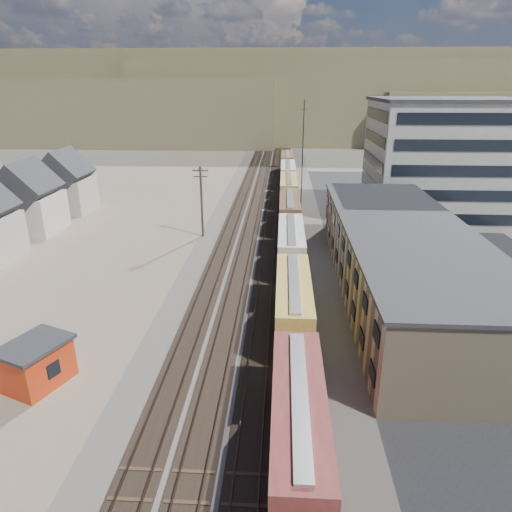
# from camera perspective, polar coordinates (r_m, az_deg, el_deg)

# --- Properties ---
(ground) EXTENTS (300.00, 300.00, 0.00)m
(ground) POSITION_cam_1_polar(r_m,az_deg,el_deg) (28.20, -3.38, -25.68)
(ground) COLOR #6B6356
(ground) RESTS_ON ground
(ballast_bed) EXTENTS (18.00, 200.00, 0.06)m
(ballast_bed) POSITION_cam_1_polar(r_m,az_deg,el_deg) (72.27, 1.11, 4.33)
(ballast_bed) COLOR #4C4742
(ballast_bed) RESTS_ON ground
(dirt_yard) EXTENTS (24.00, 180.00, 0.03)m
(dirt_yard) POSITION_cam_1_polar(r_m,az_deg,el_deg) (66.66, -16.71, 2.00)
(dirt_yard) COLOR #7E6C57
(dirt_yard) RESTS_ON ground
(asphalt_lot) EXTENTS (26.00, 120.00, 0.04)m
(asphalt_lot) POSITION_cam_1_polar(r_m,az_deg,el_deg) (61.15, 21.58, -0.28)
(asphalt_lot) COLOR #232326
(asphalt_lot) RESTS_ON ground
(rail_tracks) EXTENTS (11.40, 200.00, 0.24)m
(rail_tracks) POSITION_cam_1_polar(r_m,az_deg,el_deg) (72.27, 0.67, 4.40)
(rail_tracks) COLOR black
(rail_tracks) RESTS_ON ground
(freight_train) EXTENTS (3.00, 119.74, 4.46)m
(freight_train) POSITION_cam_1_polar(r_m,az_deg,el_deg) (61.25, 4.29, 3.94)
(freight_train) COLOR black
(freight_train) RESTS_ON ground
(warehouse) EXTENTS (12.40, 40.40, 7.25)m
(warehouse) POSITION_cam_1_polar(r_m,az_deg,el_deg) (48.94, 17.73, -0.33)
(warehouse) COLOR tan
(warehouse) RESTS_ON ground
(office_tower) EXTENTS (22.60, 18.60, 18.45)m
(office_tower) POSITION_cam_1_polar(r_m,az_deg,el_deg) (79.24, 22.37, 11.11)
(office_tower) COLOR #9E998E
(office_tower) RESTS_ON ground
(utility_pole_north) EXTENTS (2.20, 0.32, 10.00)m
(utility_pole_north) POSITION_cam_1_polar(r_m,az_deg,el_deg) (64.10, -6.82, 6.93)
(utility_pole_north) COLOR #382619
(utility_pole_north) RESTS_ON ground
(radio_mast) EXTENTS (1.20, 0.16, 18.00)m
(radio_mast) POSITION_cam_1_polar(r_m,az_deg,el_deg) (80.16, 5.84, 12.52)
(radio_mast) COLOR black
(radio_mast) RESTS_ON ground
(hills_north) EXTENTS (265.00, 80.00, 32.00)m
(hills_north) POSITION_cam_1_polar(r_m,az_deg,el_deg) (187.34, 2.71, 18.76)
(hills_north) COLOR brown
(hills_north) RESTS_ON ground
(maintenance_shed) EXTENTS (5.02, 5.61, 3.38)m
(maintenance_shed) POSITION_cam_1_polar(r_m,az_deg,el_deg) (36.89, -25.69, -12.00)
(maintenance_shed) COLOR red
(maintenance_shed) RESTS_ON ground
(parked_car_blue) EXTENTS (5.45, 6.24, 1.60)m
(parked_car_blue) POSITION_cam_1_polar(r_m,az_deg,el_deg) (85.02, 19.80, 6.15)
(parked_car_blue) COLOR navy
(parked_car_blue) RESTS_ON ground
(parked_car_far) EXTENTS (2.67, 4.58, 1.46)m
(parked_car_far) POSITION_cam_1_polar(r_m,az_deg,el_deg) (88.04, 21.77, 6.32)
(parked_car_far) COLOR white
(parked_car_far) RESTS_ON ground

